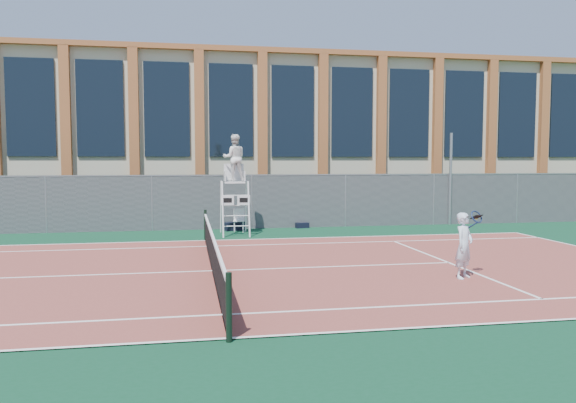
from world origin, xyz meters
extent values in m
plane|color=#233814|center=(0.00, 0.00, 0.00)|extent=(120.00, 120.00, 0.00)
cube|color=#0D3C21|center=(0.00, 1.00, 0.01)|extent=(36.00, 20.00, 0.01)
cube|color=brown|center=(0.00, 0.00, 0.02)|extent=(23.77, 10.97, 0.02)
cylinder|color=black|center=(0.00, -5.60, 0.55)|extent=(0.10, 0.10, 1.10)
cylinder|color=black|center=(0.00, 5.60, 0.55)|extent=(0.10, 0.10, 1.10)
cube|color=black|center=(0.00, 0.00, 0.46)|extent=(0.03, 11.00, 0.86)
cube|color=white|center=(0.00, 0.00, 0.92)|extent=(0.06, 11.20, 0.07)
cube|color=black|center=(0.00, 10.00, 1.10)|extent=(40.00, 1.40, 2.20)
cube|color=beige|center=(0.00, 18.00, 4.00)|extent=(44.00, 10.00, 8.00)
cube|color=#9C572D|center=(0.00, 18.00, 8.10)|extent=(45.00, 10.60, 0.25)
cylinder|color=#9EA0A5|center=(10.72, 8.70, 2.01)|extent=(0.12, 0.12, 4.01)
cylinder|color=white|center=(0.67, 6.46, 1.00)|extent=(0.06, 0.58, 2.10)
cylinder|color=white|center=(1.63, 6.46, 1.00)|extent=(0.06, 0.58, 2.10)
cylinder|color=white|center=(0.67, 7.54, 1.00)|extent=(0.06, 0.58, 2.10)
cylinder|color=white|center=(1.63, 7.54, 1.00)|extent=(0.06, 0.58, 2.10)
cube|color=white|center=(1.15, 7.00, 2.00)|extent=(0.75, 0.64, 0.06)
cube|color=white|center=(1.15, 7.30, 2.37)|extent=(0.75, 0.05, 0.64)
cube|color=white|center=(0.85, 6.57, 1.35)|extent=(0.47, 0.03, 0.36)
cube|color=white|center=(1.45, 6.57, 1.35)|extent=(0.47, 0.03, 0.36)
imported|color=white|center=(1.15, 7.05, 2.91)|extent=(0.87, 0.68, 1.77)
cube|color=silver|center=(1.37, 7.78, 0.45)|extent=(0.48, 0.48, 0.04)
cube|color=silver|center=(1.40, 7.97, 0.69)|extent=(0.42, 0.10, 0.45)
cylinder|color=silver|center=(1.18, 7.63, 0.22)|extent=(0.03, 0.03, 0.42)
cylinder|color=silver|center=(1.51, 7.59, 0.22)|extent=(0.03, 0.03, 0.42)
cylinder|color=silver|center=(1.23, 7.97, 0.22)|extent=(0.03, 0.03, 0.42)
cylinder|color=silver|center=(1.56, 7.92, 0.22)|extent=(0.03, 0.03, 0.42)
cube|color=black|center=(1.26, 8.29, 0.18)|extent=(0.85, 0.54, 0.34)
cube|color=black|center=(4.09, 8.60, 0.12)|extent=(0.58, 0.34, 0.22)
imported|color=white|center=(5.81, -1.95, 0.81)|extent=(0.68, 0.63, 1.56)
torus|color=#122146|center=(6.23, -1.75, 1.47)|extent=(0.38, 0.30, 0.30)
sphere|color=#CCE533|center=(6.33, -1.57, 1.42)|extent=(0.07, 0.07, 0.07)
camera|label=1|loc=(-0.61, -14.14, 2.82)|focal=35.00mm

